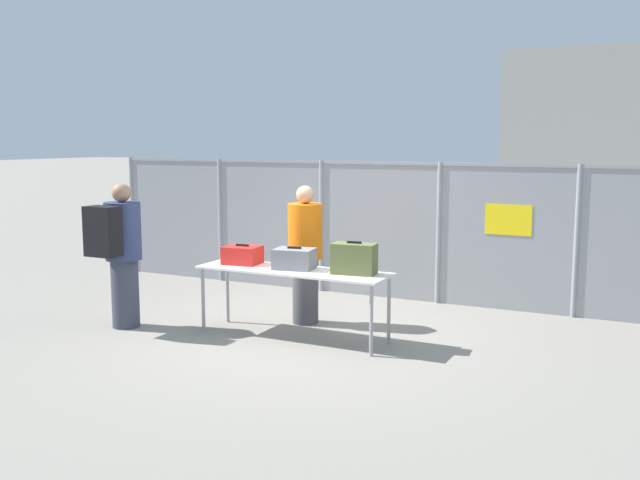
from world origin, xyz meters
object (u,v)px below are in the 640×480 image
at_px(suitcase_grey, 294,259).
at_px(suitcase_olive, 354,259).
at_px(inspection_table, 293,275).
at_px(traveler_hooded, 120,249).
at_px(utility_trailer, 523,253).
at_px(suitcase_red, 242,255).
at_px(security_worker_near, 305,253).

distance_m(suitcase_grey, suitcase_olive, 0.73).
height_order(inspection_table, traveler_hooded, traveler_hooded).
bearing_deg(utility_trailer, suitcase_grey, -108.93).
height_order(suitcase_red, traveler_hooded, traveler_hooded).
bearing_deg(suitcase_olive, suitcase_red, 179.89).
relative_size(suitcase_red, traveler_hooded, 0.25).
xyz_separation_m(inspection_table, security_worker_near, (-0.18, 0.64, 0.14)).
bearing_deg(inspection_table, suitcase_grey, 97.07).
height_order(suitcase_grey, suitcase_olive, suitcase_olive).
height_order(suitcase_red, suitcase_grey, suitcase_grey).
bearing_deg(utility_trailer, inspection_table, -108.72).
relative_size(inspection_table, traveler_hooded, 1.29).
height_order(inspection_table, suitcase_grey, suitcase_grey).
height_order(suitcase_grey, utility_trailer, suitcase_grey).
bearing_deg(inspection_table, security_worker_near, 105.59).
distance_m(inspection_table, utility_trailer, 5.13).
bearing_deg(utility_trailer, traveler_hooded, -124.33).
xyz_separation_m(traveler_hooded, security_worker_near, (1.85, 1.18, -0.08)).
bearing_deg(suitcase_grey, suitcase_red, 178.11).
relative_size(inspection_table, suitcase_olive, 4.53).
bearing_deg(suitcase_olive, inspection_table, -175.06).
xyz_separation_m(suitcase_grey, security_worker_near, (-0.17, 0.60, -0.03)).
height_order(suitcase_olive, utility_trailer, suitcase_olive).
bearing_deg(suitcase_grey, suitcase_olive, 1.63).
relative_size(suitcase_grey, suitcase_olive, 0.98).
relative_size(suitcase_red, suitcase_olive, 0.89).
xyz_separation_m(suitcase_grey, suitcase_olive, (0.73, 0.02, 0.05)).
bearing_deg(inspection_table, traveler_hooded, -165.20).
height_order(suitcase_red, suitcase_olive, suitcase_olive).
bearing_deg(traveler_hooded, suitcase_red, 1.71).
bearing_deg(suitcase_red, traveler_hooded, -155.51).
bearing_deg(utility_trailer, security_worker_near, -113.43).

